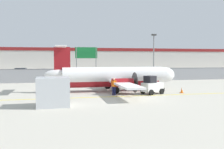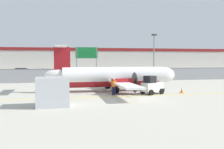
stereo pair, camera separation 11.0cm
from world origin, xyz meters
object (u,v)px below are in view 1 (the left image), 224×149
(traffic_cone_far_right, at_px, (61,87))
(cargo_container, at_px, (53,92))
(parked_car_5, at_px, (158,72))
(commuter_airplane, at_px, (116,77))
(apron_light_pole, at_px, (154,54))
(parked_car_4, at_px, (132,71))
(parked_car_3, at_px, (105,72))
(baggage_tug, at_px, (152,86))
(traffic_cone_far_left, at_px, (57,95))
(parked_car_0, at_px, (20,72))
(traffic_cone_near_left, at_px, (65,89))
(traffic_cone_near_right, at_px, (182,90))
(highway_sign, at_px, (86,56))
(parked_car_2, at_px, (75,72))
(parked_car_1, at_px, (42,73))
(ground_crew_worker, at_px, (114,86))

(traffic_cone_far_right, bearing_deg, cargo_container, -93.58)
(parked_car_5, bearing_deg, commuter_airplane, -121.85)
(apron_light_pole, bearing_deg, traffic_cone_far_right, -158.89)
(commuter_airplane, height_order, apron_light_pole, apron_light_pole)
(parked_car_4, bearing_deg, parked_car_3, 22.74)
(apron_light_pole, bearing_deg, baggage_tug, -112.19)
(traffic_cone_far_left, bearing_deg, cargo_container, -94.07)
(traffic_cone_far_right, distance_m, parked_car_0, 26.84)
(traffic_cone_near_left, distance_m, parked_car_5, 29.76)
(commuter_airplane, distance_m, traffic_cone_near_right, 7.18)
(traffic_cone_far_right, distance_m, apron_light_pole, 15.15)
(baggage_tug, relative_size, traffic_cone_far_left, 4.02)
(traffic_cone_near_left, relative_size, traffic_cone_far_right, 1.00)
(traffic_cone_near_right, bearing_deg, apron_light_pole, 83.90)
(cargo_container, relative_size, highway_sign, 0.45)
(traffic_cone_near_right, height_order, traffic_cone_far_left, same)
(commuter_airplane, distance_m, baggage_tug, 4.38)
(cargo_container, distance_m, traffic_cone_far_right, 10.61)
(commuter_airplane, bearing_deg, traffic_cone_far_left, -150.17)
(parked_car_3, bearing_deg, parked_car_2, 176.99)
(traffic_cone_far_left, height_order, parked_car_3, parked_car_3)
(commuter_airplane, bearing_deg, parked_car_1, 112.30)
(traffic_cone_near_right, bearing_deg, traffic_cone_far_left, -176.81)
(traffic_cone_far_right, height_order, parked_car_0, parked_car_0)
(traffic_cone_near_right, relative_size, parked_car_2, 0.15)
(cargo_container, bearing_deg, highway_sign, 74.57)
(traffic_cone_near_left, xyz_separation_m, parked_car_5, (20.04, 21.99, 0.58))
(parked_car_5, bearing_deg, cargo_container, -124.21)
(commuter_airplane, relative_size, ground_crew_worker, 9.41)
(parked_car_0, xyz_separation_m, highway_sign, (12.36, -14.59, 3.24))
(commuter_airplane, bearing_deg, parked_car_4, 69.69)
(traffic_cone_near_left, distance_m, parked_car_4, 29.59)
(ground_crew_worker, relative_size, parked_car_5, 0.40)
(baggage_tug, bearing_deg, ground_crew_worker, 154.66)
(parked_car_1, bearing_deg, commuter_airplane, 107.16)
(parked_car_1, distance_m, parked_car_5, 24.00)
(apron_light_pole, bearing_deg, ground_crew_worker, -127.59)
(traffic_cone_near_right, xyz_separation_m, parked_car_4, (3.29, 29.28, 0.58))
(cargo_container, xyz_separation_m, traffic_cone_far_right, (0.66, 10.56, -0.79))
(cargo_container, height_order, parked_car_3, cargo_container)
(cargo_container, relative_size, traffic_cone_far_right, 3.89)
(traffic_cone_near_right, xyz_separation_m, highway_sign, (-8.23, 16.78, 3.83))
(highway_sign, bearing_deg, parked_car_2, 96.58)
(traffic_cone_near_right, distance_m, parked_car_1, 30.55)
(ground_crew_worker, height_order, traffic_cone_near_left, ground_crew_worker)
(traffic_cone_near_left, distance_m, parked_car_1, 22.51)
(traffic_cone_near_right, relative_size, parked_car_5, 0.15)
(parked_car_3, bearing_deg, baggage_tug, -89.47)
(traffic_cone_near_left, xyz_separation_m, parked_car_2, (2.55, 23.07, 0.58))
(commuter_airplane, distance_m, parked_car_5, 27.15)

